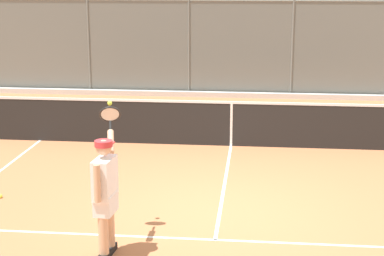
# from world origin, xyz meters

# --- Properties ---
(ground_plane) EXTENTS (60.00, 60.00, 0.00)m
(ground_plane) POSITION_xyz_m (0.00, 0.00, 0.00)
(ground_plane) COLOR #B76B42
(court_line_markings) EXTENTS (8.38, 8.82, 0.01)m
(court_line_markings) POSITION_xyz_m (0.00, 1.34, 0.00)
(court_line_markings) COLOR white
(court_line_markings) RESTS_ON ground
(fence_backdrop) EXTENTS (17.99, 1.37, 2.82)m
(fence_backdrop) POSITION_xyz_m (0.00, -9.99, 1.36)
(fence_backdrop) COLOR slate
(fence_backdrop) RESTS_ON ground
(tennis_net) EXTENTS (10.76, 0.09, 1.07)m
(tennis_net) POSITION_xyz_m (0.00, -3.86, 0.49)
(tennis_net) COLOR #2D2D2D
(tennis_net) RESTS_ON ground
(tennis_player) EXTENTS (0.40, 1.35, 1.84)m
(tennis_player) POSITION_xyz_m (1.36, 1.60, 0.89)
(tennis_player) COLOR black
(tennis_player) RESTS_ON ground
(tennis_ball_near_baseline) EXTENTS (0.07, 0.07, 0.07)m
(tennis_ball_near_baseline) POSITION_xyz_m (3.59, -0.30, 0.03)
(tennis_ball_near_baseline) COLOR #D6E042
(tennis_ball_near_baseline) RESTS_ON ground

